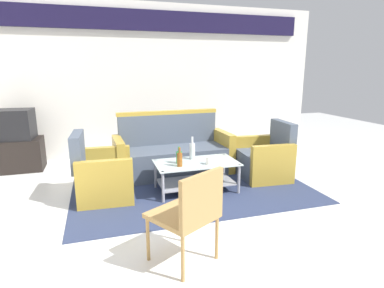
% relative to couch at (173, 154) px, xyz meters
% --- Properties ---
extents(ground_plane, '(14.00, 14.00, 0.00)m').
position_rel_couch_xyz_m(ground_plane, '(0.02, -1.66, -0.32)').
color(ground_plane, white).
extents(wall_back, '(6.52, 0.19, 2.80)m').
position_rel_couch_xyz_m(wall_back, '(0.02, 1.39, 1.16)').
color(wall_back, silver).
rests_on(wall_back, ground).
extents(rug, '(3.20, 2.14, 0.01)m').
position_rel_couch_xyz_m(rug, '(0.10, -0.68, -0.31)').
color(rug, '#2D3856').
rests_on(rug, ground).
extents(couch, '(1.83, 0.81, 0.96)m').
position_rel_couch_xyz_m(couch, '(0.00, 0.00, 0.00)').
color(couch, '#4C5666').
rests_on(couch, rug).
extents(armchair_left, '(0.73, 0.79, 0.85)m').
position_rel_couch_xyz_m(armchair_left, '(-1.09, -0.69, -0.03)').
color(armchair_left, '#4C5666').
rests_on(armchair_left, rug).
extents(armchair_right, '(0.74, 0.80, 0.85)m').
position_rel_couch_xyz_m(armchair_right, '(1.28, -0.61, -0.03)').
color(armchair_right, '#4C5666').
rests_on(armchair_right, rug).
extents(coffee_table, '(1.10, 0.60, 0.40)m').
position_rel_couch_xyz_m(coffee_table, '(0.12, -0.83, -0.04)').
color(coffee_table, silver).
rests_on(coffee_table, rug).
extents(bottle_clear, '(0.08, 0.08, 0.31)m').
position_rel_couch_xyz_m(bottle_clear, '(0.11, -0.67, 0.21)').
color(bottle_clear, silver).
rests_on(bottle_clear, coffee_table).
extents(bottle_brown, '(0.07, 0.07, 0.25)m').
position_rel_couch_xyz_m(bottle_brown, '(-0.14, -0.94, 0.19)').
color(bottle_brown, brown).
rests_on(bottle_brown, coffee_table).
extents(bottle_green, '(0.08, 0.08, 0.22)m').
position_rel_couch_xyz_m(bottle_green, '(-0.11, -0.81, 0.18)').
color(bottle_green, '#2D8C38').
rests_on(bottle_green, coffee_table).
extents(cup, '(0.08, 0.08, 0.10)m').
position_rel_couch_xyz_m(cup, '(0.25, -0.97, 0.14)').
color(cup, silver).
rests_on(cup, coffee_table).
extents(tv_stand, '(0.80, 0.50, 0.52)m').
position_rel_couch_xyz_m(tv_stand, '(-2.40, 0.89, -0.06)').
color(tv_stand, black).
rests_on(tv_stand, ground).
extents(television, '(0.64, 0.49, 0.48)m').
position_rel_couch_xyz_m(television, '(-2.40, 0.89, 0.44)').
color(television, black).
rests_on(television, tv_stand).
extents(wicker_chair, '(0.66, 0.66, 0.84)m').
position_rel_couch_xyz_m(wicker_chair, '(-0.42, -2.38, 0.18)').
color(wicker_chair, '#AD844C').
rests_on(wicker_chair, ground).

